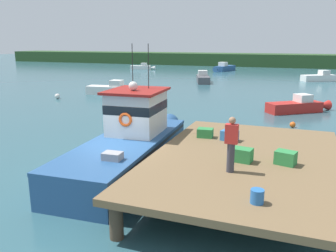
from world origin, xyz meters
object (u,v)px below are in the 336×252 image
object	(u,v)px
crate_stack_near_edge	(242,155)
mooring_buoy_spare_mooring	(57,96)
crate_single_far	(286,158)
deckhand_by_the_boat	(231,143)
crate_stack_mid_dock	(229,136)
moored_boat_outer_mooring	(142,67)
main_fishing_boat	(131,141)
mooring_buoy_outer	(209,83)
moored_boat_near_channel	(203,78)
moored_boat_far_left	(321,77)
moored_boat_far_right	(224,68)
mooring_buoy_channel_marker	(293,125)
crate_single_by_cleat	(205,133)
bait_bucket	(257,196)
moored_boat_mid_harbor	(113,90)
moored_boat_off_the_point	(298,106)

from	to	relation	value
crate_stack_near_edge	mooring_buoy_spare_mooring	bearing A→B (deg)	141.80
crate_stack_near_edge	crate_single_far	bearing A→B (deg)	9.01
crate_stack_near_edge	deckhand_by_the_boat	bearing A→B (deg)	-100.48
crate_stack_mid_dock	moored_boat_outer_mooring	distance (m)	50.10
main_fishing_boat	mooring_buoy_outer	size ratio (longest dim) A/B	27.35
main_fishing_boat	moored_boat_near_channel	world-z (taller)	main_fishing_boat
moored_boat_far_left	crate_stack_near_edge	bearing A→B (deg)	-96.22
deckhand_by_the_boat	moored_boat_far_right	world-z (taller)	deckhand_by_the_boat
moored_boat_outer_mooring	mooring_buoy_channel_marker	bearing A→B (deg)	-54.06
deckhand_by_the_boat	crate_single_by_cleat	bearing A→B (deg)	115.67
moored_boat_far_right	moored_boat_near_channel	size ratio (longest dim) A/B	1.07
mooring_buoy_channel_marker	bait_bucket	bearing A→B (deg)	-92.47
mooring_buoy_spare_mooring	mooring_buoy_outer	world-z (taller)	mooring_buoy_spare_mooring
crate_stack_mid_dock	deckhand_by_the_boat	distance (m)	3.39
main_fishing_boat	bait_bucket	bearing A→B (deg)	-38.18
crate_stack_mid_dock	moored_boat_outer_mooring	world-z (taller)	crate_stack_mid_dock
mooring_buoy_outer	mooring_buoy_channel_marker	world-z (taller)	mooring_buoy_outer
bait_bucket	deckhand_by_the_boat	distance (m)	2.16
moored_boat_mid_harbor	deckhand_by_the_boat	bearing A→B (deg)	-52.74
moored_boat_outer_mooring	moored_boat_far_right	bearing A→B (deg)	6.72
moored_boat_mid_harbor	mooring_buoy_channel_marker	world-z (taller)	moored_boat_mid_harbor
main_fishing_boat	crate_stack_mid_dock	world-z (taller)	main_fishing_boat
moored_boat_far_right	moored_boat_near_channel	xyz separation A→B (m)	(0.89, -17.02, -0.03)
moored_boat_near_channel	mooring_buoy_spare_mooring	xyz separation A→B (m)	(-8.57, -16.73, -0.25)
crate_single_by_cleat	mooring_buoy_outer	distance (m)	27.48
deckhand_by_the_boat	moored_boat_far_left	distance (m)	38.63
mooring_buoy_channel_marker	moored_boat_mid_harbor	bearing A→B (deg)	154.41
crate_single_by_cleat	moored_boat_outer_mooring	xyz separation A→B (m)	(-22.84, 43.94, -0.99)
moored_boat_far_right	main_fishing_boat	bearing A→B (deg)	-82.88
bait_bucket	mooring_buoy_outer	world-z (taller)	bait_bucket
moored_boat_far_left	mooring_buoy_spare_mooring	bearing A→B (deg)	-133.80
crate_stack_mid_dock	crate_single_by_cleat	size ratio (longest dim) A/B	1.00
bait_bucket	crate_single_far	bearing A→B (deg)	80.52
crate_single_far	moored_boat_far_left	bearing A→B (deg)	85.71
moored_boat_outer_mooring	moored_boat_far_left	bearing A→B (deg)	-17.33
crate_single_far	moored_boat_outer_mooring	world-z (taller)	crate_single_far
bait_bucket	mooring_buoy_spare_mooring	xyz separation A→B (m)	(-18.87, 17.06, -1.15)
crate_single_by_cleat	mooring_buoy_channel_marker	bearing A→B (deg)	68.54
bait_bucket	moored_boat_far_left	xyz separation A→B (m)	(3.29, 40.16, -0.91)
crate_single_by_cleat	deckhand_by_the_boat	bearing A→B (deg)	-64.33
moored_boat_near_channel	moored_boat_mid_harbor	xyz separation A→B (m)	(-5.25, -12.82, -0.01)
moored_boat_mid_harbor	moored_boat_far_right	bearing A→B (deg)	81.69
main_fishing_boat	moored_boat_mid_harbor	size ratio (longest dim) A/B	1.83
moored_boat_outer_mooring	moored_boat_far_left	size ratio (longest dim) A/B	0.90
main_fishing_boat	crate_stack_near_edge	distance (m)	4.81
moored_boat_outer_mooring	mooring_buoy_spare_mooring	bearing A→B (deg)	-78.42
moored_boat_off_the_point	moored_boat_far_left	size ratio (longest dim) A/B	0.89
main_fishing_boat	crate_single_far	xyz separation A→B (m)	(5.87, -1.20, 0.40)
crate_single_far	crate_stack_mid_dock	distance (m)	2.94
bait_bucket	mooring_buoy_outer	xyz separation A→B (m)	(-9.08, 31.87, -1.19)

